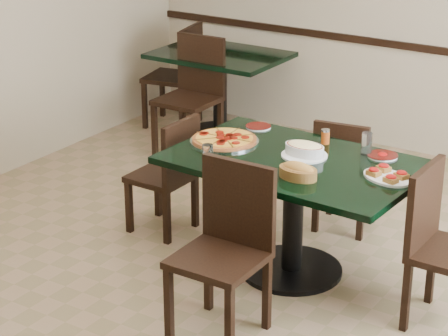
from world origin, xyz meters
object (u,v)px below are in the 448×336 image
Objects in this scene: back_table at (220,78)px; chair_far at (344,171)px; main_table at (294,188)px; chair_left at (170,170)px; bruschetta_platter at (387,175)px; chair_right at (441,239)px; back_chair_left at (180,70)px; bread_basket at (298,171)px; pepperoni_pizza at (224,139)px; back_chair_near at (194,88)px; lasagna_casserole at (304,149)px; chair_near at (227,240)px.

back_table is 1.39× the size of chair_far.
main_table is 1.37× the size of back_table.
bruschetta_platter is at bearing 89.07° from chair_left.
bruschetta_platter reaches higher than back_table.
chair_right is 3.75m from back_chair_left.
back_table is at bearing 75.75° from back_chair_left.
back_chair_left is (-2.22, 1.23, 0.09)m from chair_far.
bread_basket is (1.93, -2.15, 0.27)m from back_table.
pepperoni_pizza is (0.45, -0.03, 0.32)m from chair_left.
back_chair_left is at bearing 134.60° from back_chair_near.
chair_far is at bearing 152.53° from bruschetta_platter.
main_table is 0.71m from chair_far.
lasagna_casserole is (0.02, -0.63, 0.35)m from chair_far.
lasagna_casserole is at bearing 91.68° from chair_left.
chair_right is 3.77× the size of bread_basket.
chair_near is 1.01× the size of back_chair_left.
bruschetta_platter is at bearing -0.64° from pepperoni_pizza.
chair_near is 2.81m from back_chair_near.
back_chair_near is 2.26× the size of pepperoni_pizza.
chair_left reaches higher than bruschetta_platter.
back_chair_near is at bearing 170.65° from bruschetta_platter.
chair_right is at bearing -1.69° from main_table.
lasagna_casserole is 0.56m from bruschetta_platter.
chair_near is at bearing 28.01° from back_chair_left.
main_table is at bearing -155.98° from bruschetta_platter.
bruschetta_platter is (1.55, -0.04, 0.32)m from chair_left.
chair_far is 2.89× the size of lasagna_casserole.
main_table is 1.67× the size of chair_right.
back_table is at bearing -155.64° from chair_left.
back_chair_left reaches higher than chair_far.
chair_near is 3.42× the size of lasagna_casserole.
main_table is 2.94m from back_chair_left.
back_table is 1.22× the size of chair_right.
chair_far reaches higher than pepperoni_pizza.
back_table is 1.36× the size of chair_left.
back_chair_near is at bearing 142.26° from bread_basket.
chair_near is at bearing -89.38° from lasagna_casserole.
chair_near is at bearing -56.09° from pepperoni_pizza.
chair_right is at bearing -3.95° from pepperoni_pizza.
main_table is at bearing -103.89° from lasagna_casserole.
chair_left is 2.24× the size of bruschetta_platter.
chair_near is 0.87m from lasagna_casserole.
lasagna_casserole is at bearing 84.06° from chair_far.
chair_near reaches higher than chair_far.
lasagna_casserole is at bearing 88.65° from chair_near.
back_chair_left is at bearing 141.58° from bread_basket.
bread_basket is 0.50m from bruschetta_platter.
chair_left reaches higher than main_table.
pepperoni_pizza is at bearing 86.87° from chair_right.
chair_far is 1.16m from chair_left.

